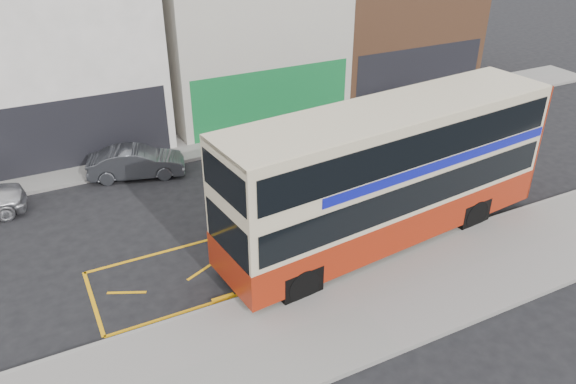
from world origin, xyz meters
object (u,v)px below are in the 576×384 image
bus_stop_post (295,242)px  car_grey (136,162)px  double_decker_bus (390,172)px  street_tree_right (267,47)px  car_white (422,106)px

bus_stop_post → car_grey: size_ratio=0.80×
double_decker_bus → street_tree_right: (1.02, 11.85, 1.33)m
bus_stop_post → car_white: bearing=31.8°
double_decker_bus → car_grey: size_ratio=3.11×
double_decker_bus → car_grey: (-6.64, 8.58, -1.90)m
car_white → street_tree_right: 8.79m
car_white → street_tree_right: size_ratio=0.78×
car_white → street_tree_right: bearing=84.8°
car_white → car_grey: bearing=108.7°
double_decker_bus → car_grey: bearing=122.0°
double_decker_bus → bus_stop_post: 4.67m
car_white → street_tree_right: street_tree_right is taller
car_grey → bus_stop_post: bearing=-151.4°
bus_stop_post → car_white: (12.85, 10.09, -1.40)m
double_decker_bus → street_tree_right: 11.97m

